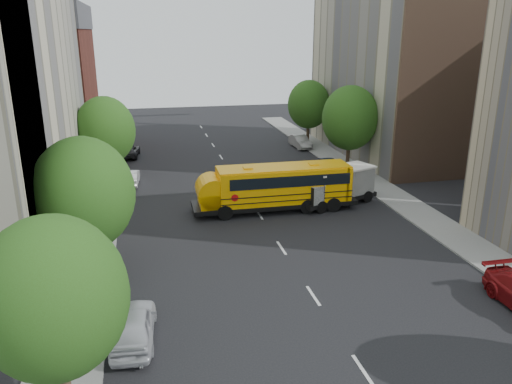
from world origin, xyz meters
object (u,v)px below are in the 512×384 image
object	(u,v)px
street_tree_4	(350,118)
parked_car_4	(330,167)
street_tree_2	(105,131)
school_bus	(273,186)
parked_car_5	(300,142)
street_tree_1	(84,194)
parked_car_1	(130,177)
safari_truck	(337,186)
parked_car_2	(128,151)
street_tree_0	(54,298)
street_tree_5	(309,104)
parked_car_0	(133,325)

from	to	relation	value
street_tree_4	parked_car_4	world-z (taller)	street_tree_4
street_tree_2	school_bus	distance (m)	15.56
street_tree_2	parked_car_4	world-z (taller)	street_tree_2
parked_car_5	street_tree_4	bearing A→B (deg)	-85.60
street_tree_1	street_tree_2	bearing A→B (deg)	90.00
parked_car_1	parked_car_4	world-z (taller)	parked_car_4
safari_truck	parked_car_2	xyz separation A→B (m)	(-15.93, 19.30, -0.86)
parked_car_4	street_tree_4	bearing A→B (deg)	33.10
street_tree_0	parked_car_1	xyz separation A→B (m)	(1.73, 27.84, -3.99)
school_bus	parked_car_2	world-z (taller)	school_bus
street_tree_4	parked_car_2	size ratio (longest dim) A/B	1.76
street_tree_0	street_tree_2	distance (m)	28.00
safari_truck	parked_car_4	bearing A→B (deg)	52.93
street_tree_5	parked_car_1	bearing A→B (deg)	-149.05
street_tree_4	parked_car_1	world-z (taller)	street_tree_4
street_tree_5	parked_car_1	xyz separation A→B (m)	(-20.27, -12.16, -4.05)
street_tree_4	parked_car_5	distance (m)	11.45
safari_truck	parked_car_0	size ratio (longest dim) A/B	1.56
street_tree_2	parked_car_5	distance (m)	23.48
street_tree_5	parked_car_5	distance (m)	4.49
school_bus	parked_car_4	distance (m)	11.14
street_tree_4	school_bus	bearing A→B (deg)	-136.75
safari_truck	parked_car_4	xyz separation A→B (m)	(2.47, 7.78, -0.72)
street_tree_2	street_tree_0	bearing A→B (deg)	-90.00
school_bus	parked_car_2	distance (m)	22.39
parked_car_0	parked_car_1	world-z (taller)	parked_car_0
parked_car_2	parked_car_0	bearing A→B (deg)	97.23
street_tree_1	street_tree_4	size ratio (longest dim) A/B	0.98
street_tree_0	parked_car_0	world-z (taller)	street_tree_0
parked_car_5	street_tree_5	bearing A→B (deg)	43.99
safari_truck	parked_car_2	world-z (taller)	safari_truck
street_tree_0	parked_car_2	world-z (taller)	street_tree_0
street_tree_2	street_tree_4	xyz separation A→B (m)	(22.00, 0.00, 0.25)
street_tree_2	parked_car_1	distance (m)	4.52
street_tree_1	parked_car_2	distance (m)	28.71
street_tree_1	parked_car_1	xyz separation A→B (m)	(1.73, 17.84, -4.30)
street_tree_4	school_bus	distance (m)	13.83
safari_truck	parked_car_1	bearing A→B (deg)	131.11
parked_car_2	parked_car_4	xyz separation A→B (m)	(18.40, -11.52, 0.14)
street_tree_2	street_tree_4	size ratio (longest dim) A/B	0.95
street_tree_1	safari_truck	bearing A→B (deg)	27.56
parked_car_2	safari_truck	bearing A→B (deg)	135.46
street_tree_0	school_bus	bearing A→B (deg)	57.00
street_tree_2	parked_car_5	bearing A→B (deg)	26.98
school_bus	street_tree_4	bearing A→B (deg)	43.79
safari_truck	street_tree_1	bearing A→B (deg)	-171.89
street_tree_0	safari_truck	world-z (taller)	street_tree_0
school_bus	street_tree_2	bearing A→B (deg)	143.41
safari_truck	parked_car_5	bearing A→B (deg)	60.99
school_bus	parked_car_4	bearing A→B (deg)	47.17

